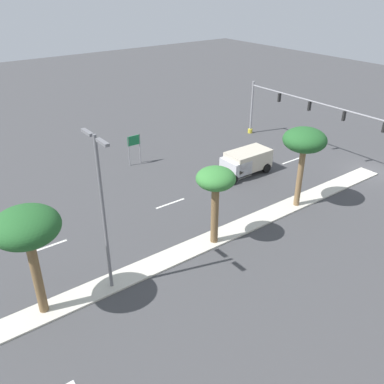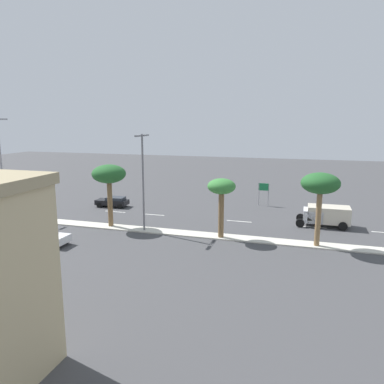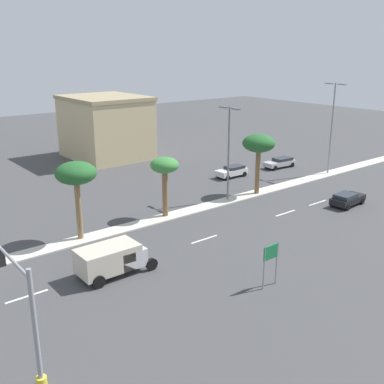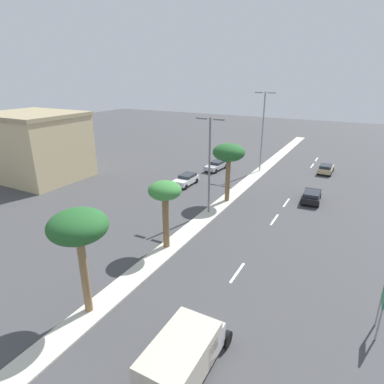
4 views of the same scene
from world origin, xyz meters
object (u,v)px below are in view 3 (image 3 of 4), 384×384
(commercial_building, at_px, (106,127))
(palm_tree_near, at_px, (165,168))
(directional_road_sign, at_px, (271,257))
(box_truck, at_px, (113,258))
(sedan_silver_left, at_px, (280,162))
(palm_tree_trailing, at_px, (76,175))
(palm_tree_front, at_px, (259,145))
(street_lamp_mid, at_px, (332,122))
(sedan_black_outboard, at_px, (347,199))
(sedan_white_rear, at_px, (232,171))
(street_lamp_inboard, at_px, (229,146))

(commercial_building, bearing_deg, palm_tree_near, -17.10)
(directional_road_sign, xyz_separation_m, box_truck, (-8.17, -7.32, -0.92))
(sedan_silver_left, bearing_deg, palm_tree_trailing, -79.42)
(palm_tree_front, height_order, street_lamp_mid, street_lamp_mid)
(palm_tree_near, distance_m, street_lamp_mid, 25.60)
(palm_tree_trailing, xyz_separation_m, street_lamp_mid, (0.09, 34.33, 1.02))
(commercial_building, relative_size, sedan_silver_left, 2.62)
(street_lamp_mid, distance_m, sedan_black_outboard, 13.97)
(sedan_black_outboard, xyz_separation_m, box_truck, (-1.66, -26.18, 0.51))
(sedan_white_rear, relative_size, box_truck, 0.76)
(directional_road_sign, relative_size, street_lamp_inboard, 0.31)
(box_truck, bearing_deg, commercial_building, 152.05)
(directional_road_sign, relative_size, sedan_black_outboard, 0.70)
(street_lamp_inboard, bearing_deg, commercial_building, 179.98)
(palm_tree_trailing, relative_size, sedan_white_rear, 1.60)
(street_lamp_mid, bearing_deg, directional_road_sign, -61.21)
(sedan_black_outboard, xyz_separation_m, sedan_silver_left, (-14.92, 6.86, -0.01))
(palm_tree_front, xyz_separation_m, sedan_white_rear, (-6.97, 2.83, -4.81))
(directional_road_sign, distance_m, sedan_white_rear, 28.03)
(sedan_black_outboard, bearing_deg, box_truck, -93.62)
(palm_tree_near, bearing_deg, box_truck, -53.08)
(palm_tree_near, bearing_deg, street_lamp_mid, 89.73)
(commercial_building, relative_size, sedan_black_outboard, 2.89)
(palm_tree_trailing, xyz_separation_m, sedan_silver_left, (-6.00, 32.14, -4.93))
(directional_road_sign, bearing_deg, sedan_silver_left, 129.80)
(palm_tree_front, xyz_separation_m, street_lamp_inboard, (-0.40, -4.04, 0.28))
(street_lamp_mid, xyz_separation_m, sedan_silver_left, (-6.09, -2.19, -5.95))
(directional_road_sign, relative_size, palm_tree_near, 0.53)
(palm_tree_near, distance_m, sedan_silver_left, 24.43)
(directional_road_sign, bearing_deg, palm_tree_near, 171.22)
(sedan_white_rear, relative_size, sedan_silver_left, 0.88)
(directional_road_sign, bearing_deg, street_lamp_inboard, 145.91)
(sedan_black_outboard, height_order, sedan_silver_left, sedan_black_outboard)
(commercial_building, height_order, sedan_black_outboard, commercial_building)
(palm_tree_front, xyz_separation_m, sedan_silver_left, (-6.41, 11.25, -4.84))
(palm_tree_trailing, bearing_deg, sedan_black_outboard, 70.56)
(palm_tree_near, relative_size, sedan_silver_left, 1.21)
(box_truck, bearing_deg, palm_tree_front, 107.46)
(commercial_building, relative_size, box_truck, 2.25)
(palm_tree_trailing, relative_size, palm_tree_front, 1.01)
(palm_tree_near, bearing_deg, palm_tree_front, 87.93)
(directional_road_sign, bearing_deg, commercial_building, 165.92)
(commercial_building, distance_m, sedan_silver_left, 25.62)
(sedan_black_outboard, bearing_deg, sedan_white_rear, -174.27)
(directional_road_sign, distance_m, palm_tree_trailing, 17.07)
(palm_tree_near, bearing_deg, sedan_silver_left, 104.35)
(commercial_building, relative_size, palm_tree_near, 2.16)
(sedan_black_outboard, bearing_deg, directional_road_sign, -70.95)
(street_lamp_mid, xyz_separation_m, sedan_white_rear, (-6.65, -10.61, -5.92))
(sedan_silver_left, relative_size, box_truck, 0.86)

